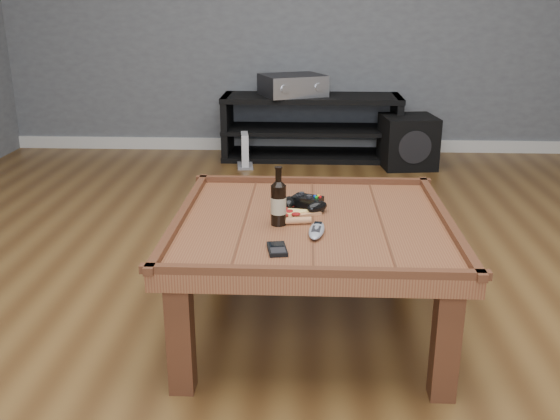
{
  "coord_description": "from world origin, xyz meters",
  "views": [
    {
      "loc": [
        -0.02,
        -2.16,
        1.22
      ],
      "look_at": [
        -0.12,
        -0.1,
        0.52
      ],
      "focal_mm": 40.0,
      "sensor_mm": 36.0,
      "label": 1
    }
  ],
  "objects_px": {
    "beer_bottle": "(278,202)",
    "remote_control": "(317,230)",
    "smartphone": "(277,249)",
    "game_console": "(245,152)",
    "av_receiver": "(293,85)",
    "coffee_table": "(312,235)",
    "media_console": "(311,128)",
    "game_controller": "(305,203)",
    "pizza_slice": "(289,215)",
    "subwoofer": "(408,142)"
  },
  "relations": [
    {
      "from": "av_receiver",
      "to": "game_controller",
      "type": "bearing_deg",
      "value": -110.86
    },
    {
      "from": "coffee_table",
      "to": "game_console",
      "type": "height_order",
      "value": "coffee_table"
    },
    {
      "from": "media_console",
      "to": "smartphone",
      "type": "xyz_separation_m",
      "value": [
        -0.12,
        -3.05,
        0.21
      ]
    },
    {
      "from": "game_console",
      "to": "media_console",
      "type": "bearing_deg",
      "value": 24.57
    },
    {
      "from": "game_console",
      "to": "beer_bottle",
      "type": "bearing_deg",
      "value": -88.91
    },
    {
      "from": "smartphone",
      "to": "subwoofer",
      "type": "bearing_deg",
      "value": 63.95
    },
    {
      "from": "av_receiver",
      "to": "game_console",
      "type": "height_order",
      "value": "av_receiver"
    },
    {
      "from": "beer_bottle",
      "to": "smartphone",
      "type": "xyz_separation_m",
      "value": [
        0.01,
        -0.25,
        -0.08
      ]
    },
    {
      "from": "coffee_table",
      "to": "beer_bottle",
      "type": "xyz_separation_m",
      "value": [
        -0.12,
        -0.05,
        0.15
      ]
    },
    {
      "from": "media_console",
      "to": "subwoofer",
      "type": "height_order",
      "value": "media_console"
    },
    {
      "from": "beer_bottle",
      "to": "game_controller",
      "type": "height_order",
      "value": "beer_bottle"
    },
    {
      "from": "coffee_table",
      "to": "remote_control",
      "type": "xyz_separation_m",
      "value": [
        0.01,
        -0.14,
        0.07
      ]
    },
    {
      "from": "smartphone",
      "to": "subwoofer",
      "type": "height_order",
      "value": "smartphone"
    },
    {
      "from": "subwoofer",
      "to": "game_console",
      "type": "height_order",
      "value": "subwoofer"
    },
    {
      "from": "beer_bottle",
      "to": "game_console",
      "type": "xyz_separation_m",
      "value": [
        -0.38,
        2.49,
        -0.42
      ]
    },
    {
      "from": "beer_bottle",
      "to": "remote_control",
      "type": "distance_m",
      "value": 0.18
    },
    {
      "from": "media_console",
      "to": "smartphone",
      "type": "distance_m",
      "value": 3.06
    },
    {
      "from": "pizza_slice",
      "to": "game_console",
      "type": "height_order",
      "value": "pizza_slice"
    },
    {
      "from": "coffee_table",
      "to": "pizza_slice",
      "type": "relative_size",
      "value": 3.8
    },
    {
      "from": "av_receiver",
      "to": "pizza_slice",
      "type": "bearing_deg",
      "value": -112.15
    },
    {
      "from": "beer_bottle",
      "to": "remote_control",
      "type": "xyz_separation_m",
      "value": [
        0.14,
        -0.09,
        -0.07
      ]
    },
    {
      "from": "media_console",
      "to": "beer_bottle",
      "type": "relative_size",
      "value": 6.54
    },
    {
      "from": "game_controller",
      "to": "av_receiver",
      "type": "xyz_separation_m",
      "value": [
        -0.12,
        2.62,
        0.1
      ]
    },
    {
      "from": "av_receiver",
      "to": "subwoofer",
      "type": "xyz_separation_m",
      "value": [
        0.88,
        -0.24,
        -0.39
      ]
    },
    {
      "from": "game_controller",
      "to": "pizza_slice",
      "type": "height_order",
      "value": "game_controller"
    },
    {
      "from": "media_console",
      "to": "av_receiver",
      "type": "distance_m",
      "value": 0.37
    },
    {
      "from": "smartphone",
      "to": "game_console",
      "type": "xyz_separation_m",
      "value": [
        -0.38,
        2.74,
        -0.34
      ]
    },
    {
      "from": "pizza_slice",
      "to": "remote_control",
      "type": "distance_m",
      "value": 0.2
    },
    {
      "from": "media_console",
      "to": "smartphone",
      "type": "relative_size",
      "value": 12.09
    },
    {
      "from": "coffee_table",
      "to": "game_controller",
      "type": "relative_size",
      "value": 5.53
    },
    {
      "from": "coffee_table",
      "to": "media_console",
      "type": "distance_m",
      "value": 2.75
    },
    {
      "from": "beer_bottle",
      "to": "remote_control",
      "type": "height_order",
      "value": "beer_bottle"
    },
    {
      "from": "remote_control",
      "to": "av_receiver",
      "type": "relative_size",
      "value": 0.31
    },
    {
      "from": "coffee_table",
      "to": "game_console",
      "type": "distance_m",
      "value": 2.5
    },
    {
      "from": "game_controller",
      "to": "remote_control",
      "type": "bearing_deg",
      "value": -56.64
    },
    {
      "from": "pizza_slice",
      "to": "av_receiver",
      "type": "relative_size",
      "value": 0.48
    },
    {
      "from": "pizza_slice",
      "to": "subwoofer",
      "type": "xyz_separation_m",
      "value": [
        0.82,
        2.48,
        -0.27
      ]
    },
    {
      "from": "game_console",
      "to": "av_receiver",
      "type": "bearing_deg",
      "value": 33.72
    },
    {
      "from": "media_console",
      "to": "beer_bottle",
      "type": "distance_m",
      "value": 2.82
    },
    {
      "from": "media_console",
      "to": "remote_control",
      "type": "xyz_separation_m",
      "value": [
        0.01,
        -2.89,
        0.22
      ]
    },
    {
      "from": "remote_control",
      "to": "subwoofer",
      "type": "height_order",
      "value": "remote_control"
    },
    {
      "from": "pizza_slice",
      "to": "smartphone",
      "type": "xyz_separation_m",
      "value": [
        -0.03,
        -0.33,
        -0.0
      ]
    },
    {
      "from": "pizza_slice",
      "to": "remote_control",
      "type": "relative_size",
      "value": 1.53
    },
    {
      "from": "media_console",
      "to": "smartphone",
      "type": "height_order",
      "value": "media_console"
    },
    {
      "from": "game_controller",
      "to": "smartphone",
      "type": "bearing_deg",
      "value": -77.51
    },
    {
      "from": "subwoofer",
      "to": "pizza_slice",
      "type": "bearing_deg",
      "value": -115.53
    },
    {
      "from": "media_console",
      "to": "remote_control",
      "type": "relative_size",
      "value": 7.89
    },
    {
      "from": "av_receiver",
      "to": "subwoofer",
      "type": "height_order",
      "value": "av_receiver"
    },
    {
      "from": "smartphone",
      "to": "media_console",
      "type": "bearing_deg",
      "value": 78.55
    },
    {
      "from": "coffee_table",
      "to": "av_receiver",
      "type": "xyz_separation_m",
      "value": [
        -0.15,
        2.74,
        0.19
      ]
    }
  ]
}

